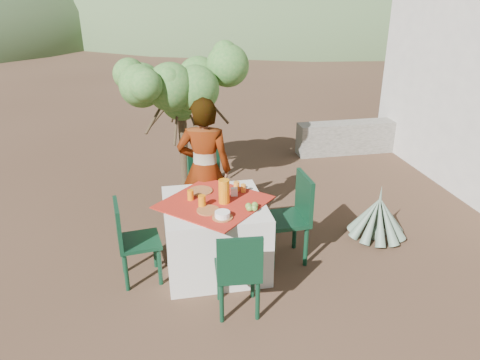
% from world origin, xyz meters
% --- Properties ---
extents(ground, '(160.00, 160.00, 0.00)m').
position_xyz_m(ground, '(0.00, 0.00, 0.00)').
color(ground, '#382619').
rests_on(ground, ground).
extents(table, '(1.30, 1.30, 0.76)m').
position_xyz_m(table, '(0.39, 0.32, 0.38)').
color(table, silver).
rests_on(table, ground).
extents(chair_far, '(0.55, 0.55, 0.93)m').
position_xyz_m(chair_far, '(0.46, 1.35, 0.52)').
color(chair_far, black).
rests_on(chair_far, ground).
extents(chair_near, '(0.43, 0.43, 0.86)m').
position_xyz_m(chair_near, '(0.49, -0.51, 0.48)').
color(chair_near, black).
rests_on(chair_near, ground).
extents(chair_left, '(0.45, 0.45, 0.88)m').
position_xyz_m(chair_left, '(-0.46, 0.23, 0.49)').
color(chair_left, black).
rests_on(chair_left, ground).
extents(chair_right, '(0.46, 0.46, 0.97)m').
position_xyz_m(chair_right, '(1.24, 0.32, 0.54)').
color(chair_right, black).
rests_on(chair_right, ground).
extents(person, '(0.70, 0.55, 1.69)m').
position_xyz_m(person, '(0.38, 0.99, 0.84)').
color(person, '#8C6651').
rests_on(person, ground).
extents(shrub_tree, '(1.56, 1.53, 1.84)m').
position_xyz_m(shrub_tree, '(0.29, 2.26, 1.45)').
color(shrub_tree, '#483824').
rests_on(shrub_tree, ground).
extents(agave, '(0.70, 0.68, 0.74)m').
position_xyz_m(agave, '(2.37, 0.56, 0.25)').
color(agave, slate).
rests_on(agave, ground).
extents(stone_wall, '(2.60, 0.35, 0.55)m').
position_xyz_m(stone_wall, '(3.60, 3.40, 0.28)').
color(stone_wall, gray).
rests_on(stone_wall, ground).
extents(hill_near_right, '(48.00, 48.00, 20.00)m').
position_xyz_m(hill_near_right, '(12.00, 36.00, 0.00)').
color(hill_near_right, '#354F2C').
rests_on(hill_near_right, ground).
extents(hill_far_center, '(60.00, 60.00, 24.00)m').
position_xyz_m(hill_far_center, '(-4.00, 52.00, 0.00)').
color(hill_far_center, slate).
rests_on(hill_far_center, ground).
extents(hill_far_right, '(36.00, 36.00, 14.00)m').
position_xyz_m(hill_far_right, '(28.00, 46.00, 0.00)').
color(hill_far_right, slate).
rests_on(hill_far_right, ground).
extents(plate_far, '(0.26, 0.26, 0.01)m').
position_xyz_m(plate_far, '(0.29, 0.60, 0.77)').
color(plate_far, brown).
rests_on(plate_far, table).
extents(plate_near, '(0.23, 0.23, 0.01)m').
position_xyz_m(plate_near, '(0.31, 0.13, 0.77)').
color(plate_near, brown).
rests_on(plate_near, table).
extents(glass_far, '(0.07, 0.07, 0.11)m').
position_xyz_m(glass_far, '(0.16, 0.42, 0.82)').
color(glass_far, orange).
rests_on(glass_far, table).
extents(glass_near, '(0.08, 0.08, 0.12)m').
position_xyz_m(glass_near, '(0.26, 0.23, 0.82)').
color(glass_near, orange).
rests_on(glass_near, table).
extents(juice_pitcher, '(0.11, 0.11, 0.25)m').
position_xyz_m(juice_pitcher, '(0.49, 0.29, 0.89)').
color(juice_pitcher, orange).
rests_on(juice_pitcher, table).
extents(bowl_plate, '(0.20, 0.20, 0.01)m').
position_xyz_m(bowl_plate, '(0.42, -0.04, 0.77)').
color(bowl_plate, brown).
rests_on(bowl_plate, table).
extents(white_bowl, '(0.15, 0.15, 0.05)m').
position_xyz_m(white_bowl, '(0.42, -0.04, 0.80)').
color(white_bowl, white).
rests_on(white_bowl, bowl_plate).
extents(jar_left, '(0.05, 0.05, 0.09)m').
position_xyz_m(jar_left, '(0.73, 0.50, 0.81)').
color(jar_left, orange).
rests_on(jar_left, table).
extents(jar_right, '(0.06, 0.06, 0.10)m').
position_xyz_m(jar_right, '(0.67, 0.54, 0.81)').
color(jar_right, orange).
rests_on(jar_right, table).
extents(napkin_holder, '(0.07, 0.04, 0.09)m').
position_xyz_m(napkin_holder, '(0.62, 0.43, 0.81)').
color(napkin_holder, white).
rests_on(napkin_holder, table).
extents(fruit_cluster, '(0.13, 0.12, 0.07)m').
position_xyz_m(fruit_cluster, '(0.73, 0.07, 0.79)').
color(fruit_cluster, olive).
rests_on(fruit_cluster, table).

